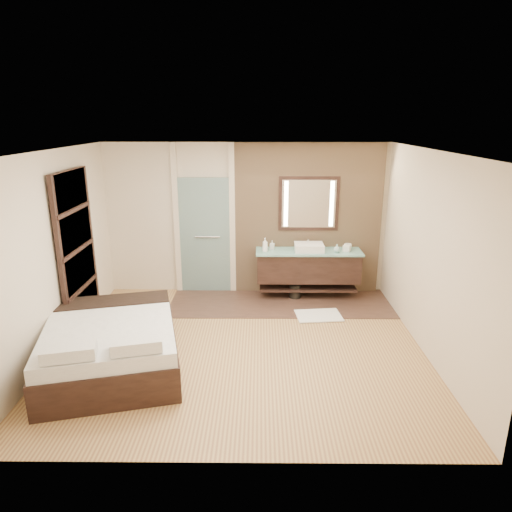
{
  "coord_description": "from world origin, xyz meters",
  "views": [
    {
      "loc": [
        0.24,
        -5.77,
        3.08
      ],
      "look_at": [
        0.19,
        0.6,
        1.16
      ],
      "focal_mm": 32.0,
      "sensor_mm": 36.0,
      "label": 1
    }
  ],
  "objects_px": {
    "vanity": "(308,266)",
    "waste_bin": "(295,291)",
    "bed": "(111,345)",
    "mirror_unit": "(309,204)"
  },
  "relations": [
    {
      "from": "vanity",
      "to": "waste_bin",
      "type": "height_order",
      "value": "vanity"
    },
    {
      "from": "bed",
      "to": "vanity",
      "type": "bearing_deg",
      "value": 27.96
    },
    {
      "from": "vanity",
      "to": "waste_bin",
      "type": "distance_m",
      "value": 0.51
    },
    {
      "from": "vanity",
      "to": "mirror_unit",
      "type": "height_order",
      "value": "mirror_unit"
    },
    {
      "from": "bed",
      "to": "waste_bin",
      "type": "height_order",
      "value": "bed"
    },
    {
      "from": "vanity",
      "to": "bed",
      "type": "relative_size",
      "value": 0.79
    },
    {
      "from": "mirror_unit",
      "to": "bed",
      "type": "bearing_deg",
      "value": -135.3
    },
    {
      "from": "vanity",
      "to": "waste_bin",
      "type": "bearing_deg",
      "value": -163.37
    },
    {
      "from": "mirror_unit",
      "to": "waste_bin",
      "type": "xyz_separation_m",
      "value": [
        -0.23,
        -0.31,
        -1.52
      ]
    },
    {
      "from": "waste_bin",
      "to": "vanity",
      "type": "bearing_deg",
      "value": 16.63
    }
  ]
}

